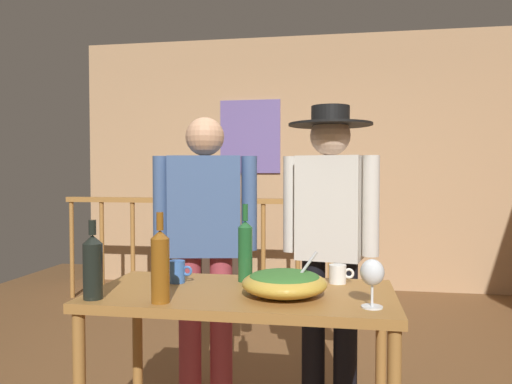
% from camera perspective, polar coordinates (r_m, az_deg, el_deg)
% --- Properties ---
extents(back_wall, '(5.27, 0.10, 2.78)m').
position_cam_1_polar(back_wall, '(5.56, 6.46, 3.39)').
color(back_wall, tan).
rests_on(back_wall, ground_plane).
extents(framed_picture, '(0.68, 0.03, 0.82)m').
position_cam_1_polar(framed_picture, '(5.59, -0.68, 6.39)').
color(framed_picture, '#685699').
extents(stair_railing, '(2.73, 0.10, 1.08)m').
position_cam_1_polar(stair_railing, '(4.78, -2.47, -5.47)').
color(stair_railing, '#9E6B33').
rests_on(stair_railing, ground_plane).
extents(tv_console, '(0.90, 0.40, 0.49)m').
position_cam_1_polar(tv_console, '(5.49, -5.89, -8.62)').
color(tv_console, '#38281E').
rests_on(tv_console, ground_plane).
extents(flat_screen_tv, '(0.67, 0.12, 0.52)m').
position_cam_1_polar(flat_screen_tv, '(5.39, -6.01, -2.96)').
color(flat_screen_tv, black).
rests_on(flat_screen_tv, tv_console).
extents(serving_table, '(1.28, 0.65, 0.77)m').
position_cam_1_polar(serving_table, '(2.18, -1.54, -13.58)').
color(serving_table, '#9E6B33').
rests_on(serving_table, ground_plane).
extents(salad_bowl, '(0.35, 0.35, 0.19)m').
position_cam_1_polar(salad_bowl, '(2.06, 3.29, -10.30)').
color(salad_bowl, gold).
rests_on(salad_bowl, serving_table).
extents(wine_glass, '(0.09, 0.09, 0.18)m').
position_cam_1_polar(wine_glass, '(1.92, 13.24, -9.18)').
color(wine_glass, silver).
rests_on(wine_glass, serving_table).
extents(wine_bottle_dark, '(0.08, 0.08, 0.32)m').
position_cam_1_polar(wine_bottle_dark, '(2.10, -18.27, -8.06)').
color(wine_bottle_dark, black).
rests_on(wine_bottle_dark, serving_table).
extents(wine_bottle_green, '(0.07, 0.07, 0.36)m').
position_cam_1_polar(wine_bottle_green, '(2.32, -1.25, -6.65)').
color(wine_bottle_green, '#1E5628').
rests_on(wine_bottle_green, serving_table).
extents(wine_bottle_amber, '(0.07, 0.07, 0.35)m').
position_cam_1_polar(wine_bottle_amber, '(1.98, -10.97, -8.24)').
color(wine_bottle_amber, brown).
rests_on(wine_bottle_amber, serving_table).
extents(mug_blue, '(0.11, 0.07, 0.10)m').
position_cam_1_polar(mug_blue, '(2.33, -9.03, -9.04)').
color(mug_blue, '#3866B2').
rests_on(mug_blue, serving_table).
extents(mug_white, '(0.11, 0.08, 0.08)m').
position_cam_1_polar(mug_white, '(2.32, 9.44, -9.29)').
color(mug_white, white).
rests_on(mug_white, serving_table).
extents(person_standing_left, '(0.59, 0.29, 1.59)m').
position_cam_1_polar(person_standing_left, '(2.86, -5.87, -4.50)').
color(person_standing_left, '#9E3842').
rests_on(person_standing_left, ground_plane).
extents(person_standing_right, '(0.52, 0.46, 1.64)m').
position_cam_1_polar(person_standing_right, '(2.76, 8.49, -4.12)').
color(person_standing_right, black).
rests_on(person_standing_right, ground_plane).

